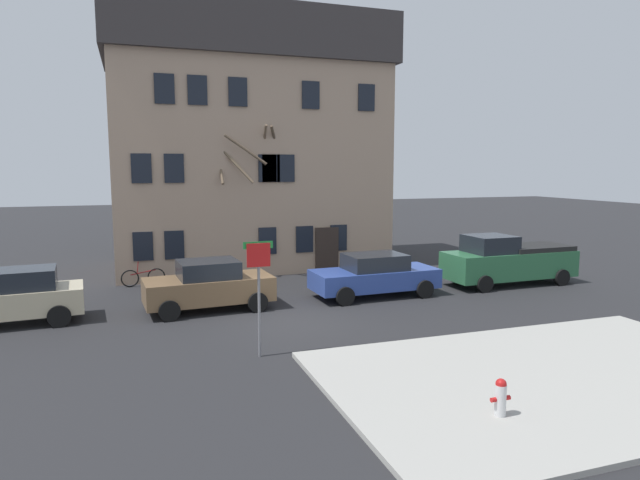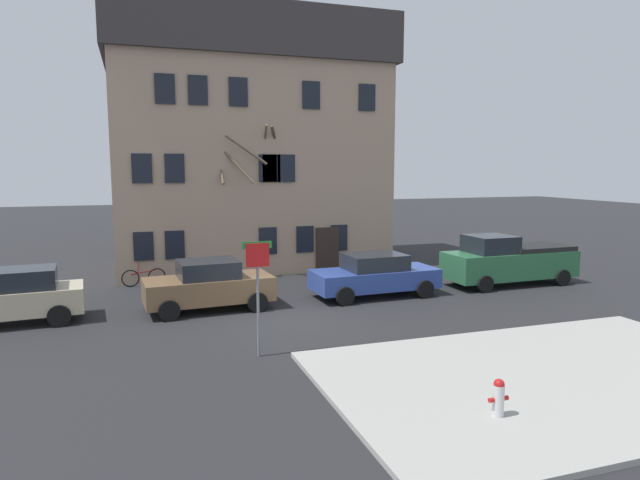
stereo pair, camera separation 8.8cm
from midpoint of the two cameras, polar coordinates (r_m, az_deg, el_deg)
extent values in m
plane|color=#262628|center=(17.65, -2.98, -8.41)|extent=(120.00, 120.00, 0.00)
cube|color=#A8A59E|center=(14.21, 23.43, -12.78)|extent=(10.92, 6.85, 0.12)
cube|color=tan|center=(27.58, -7.48, 7.37)|extent=(12.57, 6.52, 9.60)
cube|color=#383333|center=(28.20, -7.70, 19.53)|extent=(13.07, 7.02, 2.28)
cube|color=#2D231E|center=(25.44, 0.62, -1.05)|extent=(1.10, 0.12, 2.10)
cube|color=black|center=(23.95, -17.92, -0.62)|extent=(0.80, 0.08, 1.20)
cube|color=black|center=(24.00, -14.92, -0.50)|extent=(0.80, 0.08, 1.20)
cube|color=black|center=(24.59, -5.55, -0.09)|extent=(0.80, 0.08, 1.20)
cube|color=black|center=(25.04, -1.71, 0.08)|extent=(0.80, 0.08, 1.20)
cube|color=black|center=(25.57, 1.83, 0.24)|extent=(0.80, 0.08, 1.20)
cube|color=black|center=(23.73, -18.08, 7.06)|extent=(0.80, 0.08, 1.20)
cube|color=black|center=(23.78, -14.95, 7.17)|extent=(0.80, 0.08, 1.20)
cube|color=black|center=(24.39, -5.56, 7.39)|extent=(0.80, 0.08, 1.20)
cube|color=black|center=(24.42, -5.20, 7.40)|extent=(0.80, 0.08, 1.20)
cube|color=black|center=(24.59, -3.67, 7.41)|extent=(0.80, 0.08, 1.20)
cube|color=black|center=(23.98, -15.89, 14.81)|extent=(0.80, 0.08, 1.20)
cube|color=black|center=(24.09, -12.66, 14.88)|extent=(0.80, 0.08, 1.20)
cube|color=black|center=(24.33, -8.60, 14.90)|extent=(0.80, 0.08, 1.20)
cube|color=black|center=(25.12, -1.06, 14.75)|extent=(0.80, 0.08, 1.20)
cube|color=black|center=(26.06, 4.72, 14.46)|extent=(0.80, 0.08, 1.20)
cylinder|color=brown|center=(24.75, -8.19, 4.92)|extent=(0.33, 0.33, 7.50)
cylinder|color=brown|center=(23.87, -7.79, 9.23)|extent=(1.84, 0.18, 1.29)
cylinder|color=brown|center=(24.83, -5.93, 9.68)|extent=(0.36, 2.08, 1.73)
cylinder|color=brown|center=(24.57, -10.51, 8.53)|extent=(0.13, 2.03, 2.42)
cylinder|color=brown|center=(23.94, -8.96, 7.90)|extent=(1.56, 1.01, 1.78)
cylinder|color=brown|center=(25.39, -7.75, 10.49)|extent=(1.28, 0.85, 2.03)
cylinder|color=#4C3D2D|center=(24.95, -6.03, 5.49)|extent=(0.35, 0.35, 7.95)
cylinder|color=#4C3D2D|center=(25.83, -6.70, 13.40)|extent=(1.68, 0.28, 1.78)
cylinder|color=#4C3D2D|center=(26.12, -4.96, 10.92)|extent=(2.11, 1.65, 1.76)
cylinder|color=#4C3D2D|center=(24.77, -4.71, 9.82)|extent=(0.78, 1.21, 1.57)
cube|color=#C6B793|center=(19.63, -29.92, -5.64)|extent=(4.60, 2.08, 0.79)
cube|color=#1E232B|center=(19.48, -29.80, -3.60)|extent=(2.89, 1.74, 0.62)
cylinder|color=black|center=(18.75, -25.48, -7.12)|extent=(0.70, 0.27, 0.68)
cylinder|color=black|center=(20.43, -25.32, -5.94)|extent=(0.70, 0.27, 0.68)
cube|color=brown|center=(19.23, -11.55, -5.00)|extent=(4.37, 2.13, 0.81)
cube|color=#1E232B|center=(19.09, -11.61, -2.96)|extent=(2.07, 1.75, 0.58)
cylinder|color=black|center=(18.21, -15.44, -7.07)|extent=(0.69, 0.27, 0.68)
cylinder|color=black|center=(19.98, -16.14, -5.80)|extent=(0.69, 0.27, 0.68)
cylinder|color=black|center=(18.78, -6.60, -6.40)|extent=(0.69, 0.27, 0.68)
cylinder|color=black|center=(20.50, -8.05, -5.24)|extent=(0.69, 0.27, 0.68)
cube|color=#2D4799|center=(20.92, 5.54, -3.99)|extent=(4.81, 2.02, 0.71)
cube|color=#1E232B|center=(20.81, 5.56, -2.25)|extent=(2.24, 1.71, 0.58)
cylinder|color=black|center=(19.51, 2.47, -5.83)|extent=(0.69, 0.24, 0.68)
cylinder|color=black|center=(21.19, 0.47, -4.74)|extent=(0.69, 0.24, 0.68)
cylinder|color=black|center=(20.97, 10.64, -5.01)|extent=(0.69, 0.24, 0.68)
cylinder|color=black|center=(22.54, 8.17, -4.08)|extent=(0.69, 0.24, 0.68)
cube|color=#2D6B42|center=(24.21, 18.85, -2.36)|extent=(5.59, 2.01, 1.07)
cube|color=#1E232B|center=(23.47, 17.03, -0.39)|extent=(1.81, 1.72, 0.70)
cube|color=black|center=(24.90, 21.12, -0.71)|extent=(2.92, 1.89, 0.20)
cylinder|color=black|center=(22.42, 16.54, -4.37)|extent=(0.68, 0.23, 0.68)
cylinder|color=black|center=(23.96, 13.82, -3.53)|extent=(0.68, 0.23, 0.68)
cylinder|color=black|center=(24.83, 23.60, -3.56)|extent=(0.68, 0.23, 0.68)
cylinder|color=black|center=(26.22, 20.73, -2.85)|extent=(0.68, 0.23, 0.68)
cylinder|color=silver|center=(11.48, 17.92, -15.48)|extent=(0.22, 0.22, 0.61)
sphere|color=red|center=(11.36, 17.99, -13.97)|extent=(0.21, 0.21, 0.21)
cylinder|color=red|center=(11.38, 17.26, -15.50)|extent=(0.10, 0.09, 0.09)
cylinder|color=red|center=(11.56, 18.59, -15.18)|extent=(0.10, 0.09, 0.09)
cylinder|color=slate|center=(14.20, -6.49, -6.24)|extent=(0.07, 0.07, 2.95)
cube|color=red|center=(13.95, -6.55, -1.56)|extent=(0.60, 0.03, 0.60)
cube|color=#1E8C38|center=(13.95, -6.60, -0.52)|extent=(0.76, 0.02, 0.18)
torus|color=black|center=(23.83, -16.65, -3.65)|extent=(0.71, 0.09, 0.71)
torus|color=black|center=(23.76, -19.15, -3.78)|extent=(0.71, 0.09, 0.71)
cylinder|color=maroon|center=(23.75, -17.92, -3.20)|extent=(1.00, 0.10, 0.19)
cylinder|color=maroon|center=(23.69, -18.42, -2.68)|extent=(0.09, 0.04, 0.45)
camera|label=1|loc=(0.04, -90.12, -0.02)|focal=30.97mm
camera|label=2|loc=(0.04, 89.88, 0.02)|focal=30.97mm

